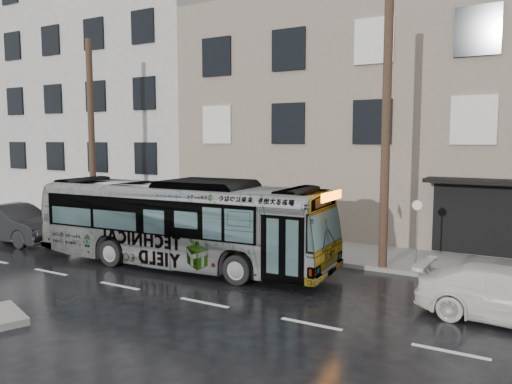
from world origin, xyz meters
TOP-DOWN VIEW (x-y plane):
  - ground at (0.00, 0.00)m, footprint 120.00×120.00m
  - sidewalk at (0.00, 4.90)m, footprint 90.00×3.60m
  - building_taupe at (5.00, 12.70)m, footprint 20.00×12.00m
  - building_grey at (-18.00, 14.20)m, footprint 26.00×15.00m
  - utility_pole_front at (6.50, 3.30)m, footprint 0.30×0.30m
  - utility_pole_rear at (-7.50, 3.30)m, footprint 0.30×0.30m
  - sign_post at (7.60, 3.30)m, footprint 0.06×0.06m
  - bus at (0.08, 0.39)m, footprint 11.28×3.23m
  - white_sedan at (10.62, 0.09)m, footprint 4.62×2.05m
  - dark_sedan at (-8.88, 0.03)m, footprint 5.03×1.83m
  - slush_pile at (-0.44, -6.04)m, footprint 1.97×1.37m

SIDE VIEW (x-z plane):
  - ground at x=0.00m, z-range 0.00..0.00m
  - sidewalk at x=0.00m, z-range 0.00..0.15m
  - slush_pile at x=-0.44m, z-range 0.00..0.18m
  - white_sedan at x=10.62m, z-range 0.00..1.32m
  - dark_sedan at x=-8.88m, z-range 0.00..1.65m
  - sign_post at x=7.60m, z-range 0.15..2.55m
  - bus at x=0.08m, z-range 0.00..3.11m
  - utility_pole_front at x=6.50m, z-range 0.15..9.15m
  - utility_pole_rear at x=-7.50m, z-range 0.15..9.15m
  - building_taupe at x=5.00m, z-range 0.00..11.00m
  - building_grey at x=-18.00m, z-range 0.00..16.00m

